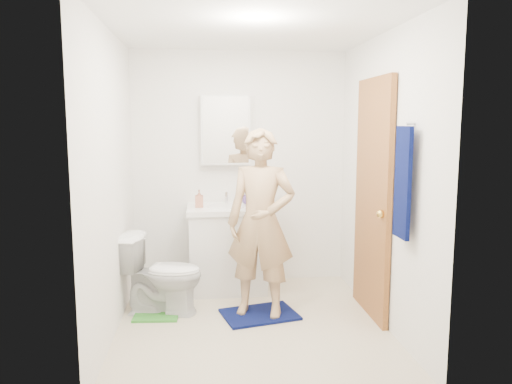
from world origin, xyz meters
TOP-DOWN VIEW (x-y plane):
  - floor at (0.00, 0.00)m, footprint 2.20×2.40m
  - ceiling at (0.00, 0.00)m, footprint 2.20×2.40m
  - wall_back at (0.00, 1.21)m, footprint 2.20×0.02m
  - wall_front at (0.00, -1.21)m, footprint 2.20×0.02m
  - wall_left at (-1.11, 0.00)m, footprint 0.02×2.40m
  - wall_right at (1.11, 0.00)m, footprint 0.02×2.40m
  - vanity_cabinet at (-0.15, 0.91)m, footprint 0.75×0.55m
  - countertop at (-0.15, 0.91)m, footprint 0.79×0.59m
  - sink_basin at (-0.15, 0.91)m, footprint 0.40×0.40m
  - faucet at (-0.15, 1.09)m, footprint 0.03×0.03m
  - medicine_cabinet at (-0.15, 1.14)m, footprint 0.50×0.12m
  - mirror_panel at (-0.15, 1.08)m, footprint 0.46×0.01m
  - door at (1.07, 0.15)m, footprint 0.05×0.80m
  - door_knob at (1.03, -0.17)m, footprint 0.07×0.07m
  - towel at (1.03, -0.57)m, footprint 0.03×0.24m
  - towel_hook at (1.07, -0.57)m, footprint 0.06×0.02m
  - toilet at (-0.76, 0.35)m, footprint 0.76×0.52m
  - bath_mat at (0.09, 0.18)m, footprint 0.71×0.58m
  - green_rug at (-0.80, 0.27)m, footprint 0.40×0.35m
  - soap_dispenser at (-0.43, 0.89)m, footprint 0.08×0.08m
  - toothbrush_cup at (0.06, 1.05)m, footprint 0.13×0.13m
  - man at (0.10, 0.19)m, footprint 0.68×0.55m

SIDE VIEW (x-z plane):
  - floor at x=0.00m, z-range -0.02..0.00m
  - green_rug at x=-0.80m, z-range 0.00..0.02m
  - bath_mat at x=0.09m, z-range 0.00..0.02m
  - toilet at x=-0.76m, z-range 0.00..0.71m
  - vanity_cabinet at x=-0.15m, z-range 0.00..0.80m
  - countertop at x=-0.15m, z-range 0.80..0.85m
  - man at x=0.10m, z-range 0.02..1.63m
  - sink_basin at x=-0.15m, z-range 0.83..0.86m
  - toothbrush_cup at x=0.06m, z-range 0.85..0.94m
  - faucet at x=-0.15m, z-range 0.85..0.97m
  - soap_dispenser at x=-0.43m, z-range 0.85..1.02m
  - door_knob at x=1.03m, z-range 0.91..0.98m
  - door at x=1.07m, z-range 0.00..2.05m
  - wall_back at x=0.00m, z-range 0.00..2.40m
  - wall_front at x=0.00m, z-range 0.00..2.40m
  - wall_left at x=-1.11m, z-range 0.00..2.40m
  - wall_right at x=1.11m, z-range 0.00..2.40m
  - towel at x=1.03m, z-range 0.85..1.65m
  - medicine_cabinet at x=-0.15m, z-range 1.25..1.95m
  - mirror_panel at x=-0.15m, z-range 1.27..1.93m
  - towel_hook at x=1.07m, z-range 1.66..1.68m
  - ceiling at x=0.00m, z-range 2.40..2.42m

